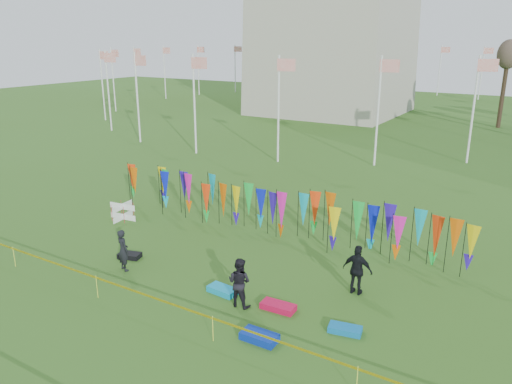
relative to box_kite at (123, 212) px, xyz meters
The scene contains 13 objects.
ground 9.21m from the box_kite, 36.11° to the right, with size 160.00×160.00×0.00m, color #325919.
flagpole_ring 43.23m from the box_kite, 98.77° to the left, with size 57.40×56.16×8.00m.
banner_row 8.14m from the box_kite, 17.39° to the left, with size 18.64×0.64×2.35m.
caution_tape_near 9.67m from the box_kite, 41.73° to the right, with size 26.00×0.02×0.90m.
box_kite is the anchor object (origin of this frame).
person_left 6.17m from the box_kite, 43.59° to the right, with size 0.65×0.47×1.77m, color black.
person_mid 10.92m from the box_kite, 22.29° to the right, with size 0.89×0.55×1.83m, color black.
person_right 13.41m from the box_kite, ahead, with size 1.14×0.65×1.94m, color black.
kite_bag_turquoise 9.79m from the box_kite, 22.33° to the right, with size 1.14×0.57×0.23m, color #0D9DD0.
kite_bag_blue 13.11m from the box_kite, 25.40° to the right, with size 1.18×0.62×0.25m, color #0A2CA9.
kite_bag_red 12.00m from the box_kite, 17.78° to the right, with size 1.23×0.56×0.23m, color #CE0D3D.
kite_bag_black 5.01m from the box_kite, 40.98° to the right, with size 0.95×0.55×0.22m, color black.
kite_bag_teal 14.48m from the box_kite, 15.08° to the right, with size 1.07×0.51×0.20m, color #0C6EB4.
Camera 1 is at (11.51, -11.97, 9.22)m, focal length 35.00 mm.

